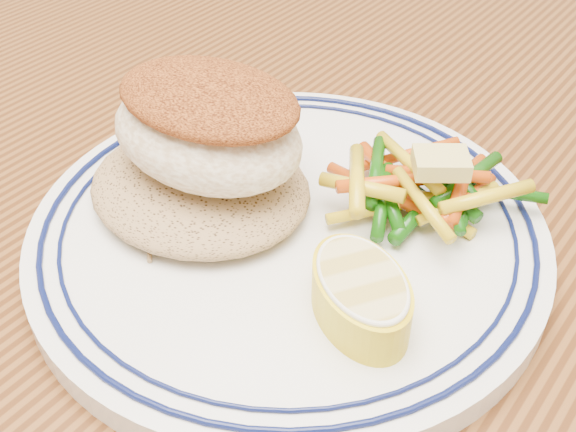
# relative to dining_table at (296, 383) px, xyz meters

# --- Properties ---
(dining_table) EXTENTS (1.50, 0.90, 0.75)m
(dining_table) POSITION_rel_dining_table_xyz_m (0.00, 0.00, 0.00)
(dining_table) COLOR #45230D
(dining_table) RESTS_ON ground
(plate) EXTENTS (0.27, 0.27, 0.02)m
(plate) POSITION_rel_dining_table_xyz_m (-0.01, 0.01, 0.11)
(plate) COLOR silver
(plate) RESTS_ON dining_table
(rice_pilaf) EXTENTS (0.12, 0.11, 0.02)m
(rice_pilaf) POSITION_rel_dining_table_xyz_m (-0.06, -0.00, 0.12)
(rice_pilaf) COLOR #937249
(rice_pilaf) RESTS_ON plate
(fish_fillet) EXTENTS (0.11, 0.08, 0.05)m
(fish_fillet) POSITION_rel_dining_table_xyz_m (-0.06, 0.00, 0.16)
(fish_fillet) COLOR #F3E5C8
(fish_fillet) RESTS_ON rice_pilaf
(vegetable_pile) EXTENTS (0.11, 0.10, 0.03)m
(vegetable_pile) POSITION_rel_dining_table_xyz_m (0.03, 0.06, 0.13)
(vegetable_pile) COLOR gold
(vegetable_pile) RESTS_ON plate
(butter_pat) EXTENTS (0.03, 0.03, 0.01)m
(butter_pat) POSITION_rel_dining_table_xyz_m (0.04, 0.06, 0.15)
(butter_pat) COLOR #D5C668
(butter_pat) RESTS_ON vegetable_pile
(lemon_wedge) EXTENTS (0.08, 0.08, 0.02)m
(lemon_wedge) POSITION_rel_dining_table_xyz_m (0.05, -0.02, 0.13)
(lemon_wedge) COLOR yellow
(lemon_wedge) RESTS_ON plate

